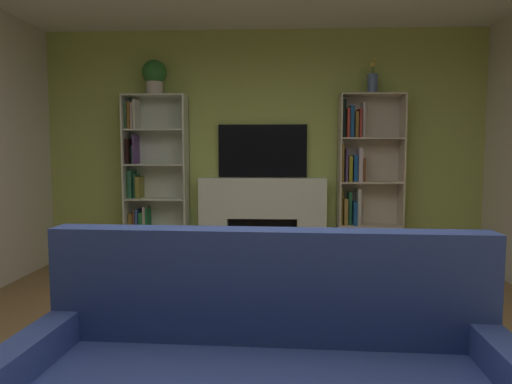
{
  "coord_description": "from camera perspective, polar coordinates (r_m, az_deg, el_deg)",
  "views": [
    {
      "loc": [
        0.17,
        -2.53,
        1.34
      ],
      "look_at": [
        0.0,
        1.14,
        1.02
      ],
      "focal_mm": 31.95,
      "sensor_mm": 36.0,
      "label": 1
    }
  ],
  "objects": [
    {
      "name": "potted_plant",
      "position": [
        5.49,
        -12.61,
        14.03
      ],
      "size": [
        0.27,
        0.27,
        0.4
      ],
      "color": "beige",
      "rests_on": "bookshelf_left"
    },
    {
      "name": "tv",
      "position": [
        5.36,
        0.83,
        5.17
      ],
      "size": [
        1.03,
        0.06,
        0.61
      ],
      "primitive_type": "cube",
      "color": "black",
      "rests_on": "fireplace"
    },
    {
      "name": "wall_back_accent",
      "position": [
        5.42,
        0.86,
        5.39
      ],
      "size": [
        5.24,
        0.06,
        2.75
      ],
      "primitive_type": "cube",
      "color": "#B0C25B",
      "rests_on": "ground_plane"
    },
    {
      "name": "fireplace",
      "position": [
        5.34,
        0.8,
        -3.54
      ],
      "size": [
        1.57,
        0.51,
        1.04
      ],
      "color": "white",
      "rests_on": "ground_plane"
    },
    {
      "name": "ground_plane",
      "position": [
        2.87,
        -1.14,
        -22.89
      ],
      "size": [
        6.86,
        6.86,
        0.0
      ],
      "primitive_type": "plane",
      "color": "olive"
    },
    {
      "name": "vase_with_flowers",
      "position": [
        5.4,
        14.4,
        13.23
      ],
      "size": [
        0.12,
        0.12,
        0.4
      ],
      "color": "slate",
      "rests_on": "bookshelf_right"
    },
    {
      "name": "bookshelf_left",
      "position": [
        5.5,
        -13.11,
        0.88
      ],
      "size": [
        0.72,
        0.3,
        1.99
      ],
      "color": "silver",
      "rests_on": "ground_plane"
    },
    {
      "name": "bookshelf_right",
      "position": [
        5.38,
        13.04,
        1.33
      ],
      "size": [
        0.72,
        0.28,
        1.99
      ],
      "color": "beige",
      "rests_on": "ground_plane"
    }
  ]
}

